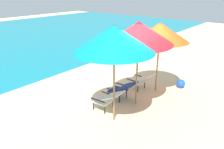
% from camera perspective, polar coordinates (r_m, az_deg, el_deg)
% --- Properties ---
extents(ground_plane, '(40.00, 40.00, 0.00)m').
position_cam_1_polar(ground_plane, '(9.96, -16.13, 0.77)').
color(ground_plane, beige).
extents(lounge_chair_left, '(0.61, 0.92, 0.68)m').
position_cam_1_polar(lounge_chair_left, '(6.42, -1.08, -6.25)').
color(lounge_chair_left, silver).
rests_on(lounge_chair_left, ground_plane).
extents(lounge_chair_center, '(0.61, 0.92, 0.68)m').
position_cam_1_polar(lounge_chair_center, '(7.03, 2.71, -3.67)').
color(lounge_chair_center, navy).
rests_on(lounge_chair_center, ground_plane).
extents(lounge_chair_right, '(0.56, 0.89, 0.68)m').
position_cam_1_polar(lounge_chair_right, '(7.76, 7.56, -1.30)').
color(lounge_chair_right, silver).
rests_on(lounge_chair_right, ground_plane).
extents(beach_umbrella_left, '(2.30, 2.30, 2.62)m').
position_cam_1_polar(beach_umbrella_left, '(5.28, 0.57, 9.39)').
color(beach_umbrella_left, olive).
rests_on(beach_umbrella_left, ground_plane).
extents(beach_umbrella_center, '(2.29, 2.28, 2.60)m').
position_cam_1_polar(beach_umbrella_center, '(6.24, 7.04, 10.79)').
color(beach_umbrella_center, olive).
rests_on(beach_umbrella_center, ground_plane).
extents(beach_umbrella_right, '(2.60, 2.61, 2.44)m').
position_cam_1_polar(beach_umbrella_right, '(7.35, 12.48, 10.70)').
color(beach_umbrella_right, olive).
rests_on(beach_umbrella_right, ground_plane).
extents(beach_ball, '(0.31, 0.31, 0.31)m').
position_cam_1_polar(beach_ball, '(8.36, 17.61, -2.29)').
color(beach_ball, blue).
rests_on(beach_ball, ground_plane).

